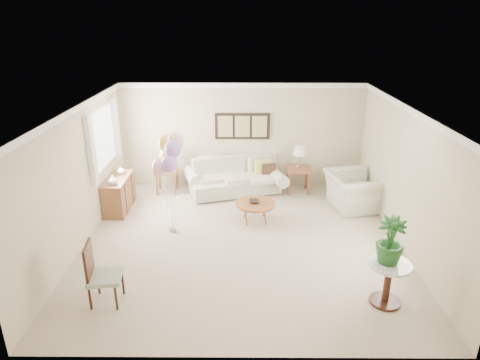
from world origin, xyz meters
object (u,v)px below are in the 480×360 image
at_px(armchair, 353,191).
at_px(accent_chair, 100,273).
at_px(sofa, 235,179).
at_px(coffee_table, 255,204).
at_px(balloon_cluster, 168,155).

relative_size(armchair, accent_chair, 1.22).
distance_m(sofa, coffee_table, 1.65).
distance_m(sofa, accent_chair, 4.75).
bearing_deg(sofa, accent_chair, -114.19).
bearing_deg(accent_chair, armchair, 37.13).
relative_size(sofa, accent_chair, 2.63).
height_order(accent_chair, balloon_cluster, balloon_cluster).
height_order(sofa, balloon_cluster, balloon_cluster).
xyz_separation_m(accent_chair, balloon_cluster, (0.72, 2.29, 1.11)).
height_order(sofa, armchair, sofa).
bearing_deg(coffee_table, sofa, 106.02).
distance_m(coffee_table, armchair, 2.34).
bearing_deg(accent_chair, balloon_cluster, 72.51).
height_order(armchair, balloon_cluster, balloon_cluster).
xyz_separation_m(sofa, coffee_table, (0.46, -1.59, 0.05)).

